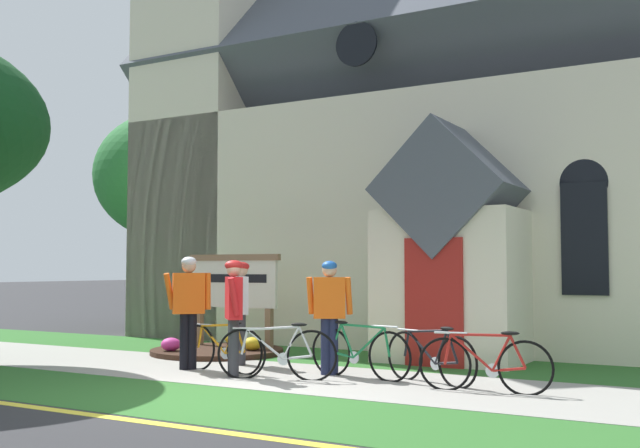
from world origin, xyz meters
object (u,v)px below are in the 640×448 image
bicycle_green (359,352)px  yard_deciduous_tree (167,177)px  church_sign (234,286)px  cyclist_in_blue_jersey (234,308)px  bicycle_blue (485,364)px  bicycle_white (221,348)px  cyclist_in_orange_jersey (189,302)px  cyclist_in_green_jersey (329,308)px  bicycle_yellow (277,353)px  cyclist_in_white_jersey (241,304)px  bicycle_silver (431,357)px

bicycle_green → yard_deciduous_tree: yard_deciduous_tree is taller
church_sign → cyclist_in_blue_jersey: church_sign is taller
bicycle_blue → cyclist_in_blue_jersey: 3.74m
bicycle_white → cyclist_in_orange_jersey: (-0.59, -0.07, 0.69)m
cyclist_in_green_jersey → bicycle_blue: bearing=-9.1°
bicycle_yellow → bicycle_white: bearing=167.6°
bicycle_yellow → yard_deciduous_tree: 11.50m
bicycle_green → cyclist_in_green_jersey: (-0.53, 0.07, 0.63)m
bicycle_green → yard_deciduous_tree: 11.81m
church_sign → cyclist_in_white_jersey: church_sign is taller
bicycle_silver → cyclist_in_orange_jersey: 3.95m
bicycle_blue → bicycle_white: (-4.15, -0.11, 0.00)m
bicycle_silver → cyclist_in_orange_jersey: cyclist_in_orange_jersey is taller
cyclist_in_orange_jersey → bicycle_blue: bearing=2.3°
bicycle_blue → cyclist_in_orange_jersey: size_ratio=0.97×
bicycle_silver → bicycle_yellow: size_ratio=0.94×
bicycle_silver → church_sign: bearing=157.9°
church_sign → cyclist_in_orange_jersey: (0.96, -2.51, -0.20)m
cyclist_in_white_jersey → bicycle_green: bearing=-8.8°
bicycle_blue → bicycle_white: bearing=-178.4°
church_sign → bicycle_silver: 5.27m
bicycle_silver → cyclist_in_blue_jersey: cyclist_in_blue_jersey is taller
bicycle_blue → cyclist_in_orange_jersey: bearing=-177.7°
yard_deciduous_tree → bicycle_yellow: bearing=-40.4°
bicycle_yellow → cyclist_in_blue_jersey: (-0.70, -0.11, 0.63)m
bicycle_silver → bicycle_white: (-3.26, -0.48, 0.00)m
bicycle_silver → yard_deciduous_tree: size_ratio=0.27×
bicycle_blue → bicycle_silver: bearing=157.6°
cyclist_in_orange_jersey → yard_deciduous_tree: (-6.47, 6.85, 3.12)m
bicycle_silver → bicycle_white: bicycle_silver is taller
cyclist_in_white_jersey → cyclist_in_orange_jersey: size_ratio=0.96×
bicycle_yellow → bicycle_silver: bearing=19.9°
bicycle_blue → bicycle_silver: bicycle_silver is taller
bicycle_yellow → bicycle_green: 1.20m
bicycle_white → bicycle_green: bearing=11.7°
bicycle_white → yard_deciduous_tree: yard_deciduous_tree is taller
bicycle_silver → cyclist_in_white_jersey: bearing=174.5°
church_sign → cyclist_in_white_jersey: 2.12m
bicycle_silver → cyclist_in_white_jersey: 3.55m
cyclist_in_white_jersey → yard_deciduous_tree: (-6.85, 5.96, 3.17)m
bicycle_green → cyclist_in_white_jersey: cyclist_in_white_jersey is taller
bicycle_yellow → bicycle_green: (0.96, 0.71, -0.00)m
bicycle_white → cyclist_in_green_jersey: bearing=17.5°
church_sign → cyclist_in_green_jersey: church_sign is taller
bicycle_silver → cyclist_in_orange_jersey: size_ratio=0.90×
bicycle_silver → bicycle_white: size_ratio=0.94×
bicycle_white → bicycle_blue: bearing=1.6°
cyclist_in_green_jersey → bicycle_yellow: bearing=-119.0°
cyclist_in_blue_jersey → cyclist_in_orange_jersey: 1.14m
church_sign → bicycle_silver: bearing=-22.1°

